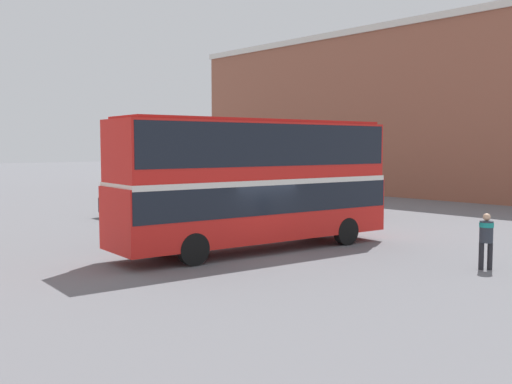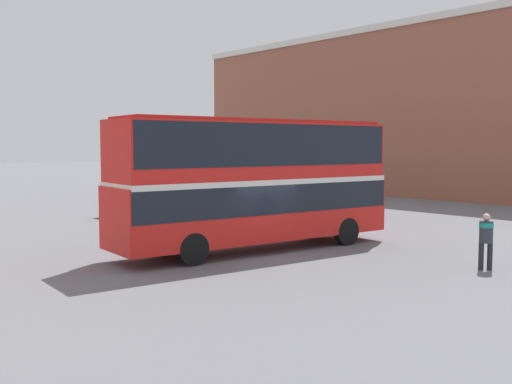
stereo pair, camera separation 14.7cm
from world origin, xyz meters
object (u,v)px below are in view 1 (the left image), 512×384
double_decker_bus (256,176)px  parked_car_side_street (142,201)px  parked_car_kerb_far (337,204)px  pedestrian_foreground (486,235)px

double_decker_bus → parked_car_side_street: (2.55, 12.42, -1.95)m
parked_car_kerb_far → parked_car_side_street: parked_car_side_street is taller
pedestrian_foreground → parked_car_kerb_far: (7.06, 12.13, -0.36)m
pedestrian_foreground → parked_car_side_street: 19.83m
double_decker_bus → parked_car_kerb_far: (10.12, 4.73, -2.04)m
pedestrian_foreground → double_decker_bus: bearing=-113.5°
double_decker_bus → parked_car_kerb_far: bearing=30.6°
double_decker_bus → parked_car_kerb_far: double_decker_bus is taller
parked_car_side_street → parked_car_kerb_far: bearing=135.1°
double_decker_bus → parked_car_side_street: bearing=83.9°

